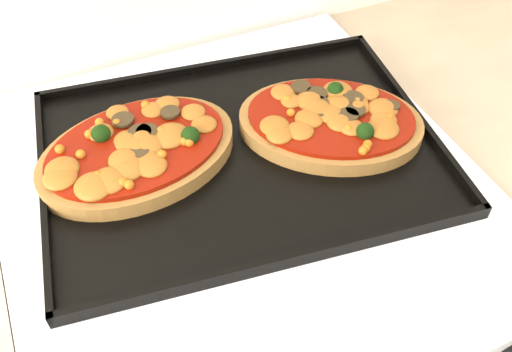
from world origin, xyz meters
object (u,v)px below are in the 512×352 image
baking_tray (241,150)px  pizza_left (137,150)px  pizza_right (331,120)px  stove (244,340)px

baking_tray → pizza_left: bearing=171.1°
pizza_left → pizza_right: pizza_left is taller
baking_tray → pizza_right: 0.13m
baking_tray → pizza_right: pizza_right is taller
pizza_right → baking_tray: bearing=174.3°
baking_tray → pizza_left: pizza_left is taller
baking_tray → pizza_right: bearing=1.7°
baking_tray → stove: bearing=-111.5°
stove → baking_tray: 0.47m
pizza_left → pizza_right: bearing=-11.1°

